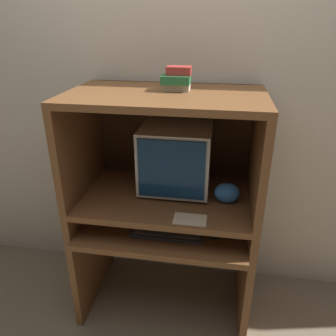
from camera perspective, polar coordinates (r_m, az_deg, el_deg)
name	(u,v)px	position (r m, az deg, el deg)	size (l,w,h in m)	color
wall_back	(175,97)	(2.09, 1.31, 12.18)	(6.00, 0.06, 2.60)	beige
desk_base	(165,254)	(2.11, -0.57, -14.80)	(1.03, 0.65, 0.64)	brown
desk_monitor_shelf	(166,200)	(1.94, -0.39, -5.66)	(1.03, 0.62, 0.16)	brown
hutch_upper	(167,127)	(1.79, -0.24, 7.08)	(1.03, 0.62, 0.60)	brown
crt_monitor	(176,157)	(1.91, 1.40, 1.86)	(0.40, 0.38, 0.39)	beige
keyboard	(167,231)	(1.88, -0.15, -10.97)	(0.41, 0.16, 0.03)	#2D2D30
mouse	(214,235)	(1.86, 7.96, -11.57)	(0.07, 0.05, 0.03)	black
snack_bag	(227,193)	(1.85, 10.22, -4.32)	(0.14, 0.11, 0.11)	#336BB7
book_stack	(177,79)	(1.75, 1.56, 15.25)	(0.15, 0.11, 0.12)	beige
paper_card	(190,219)	(1.70, 3.85, -8.94)	(0.17, 0.11, 0.00)	#CCB28C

